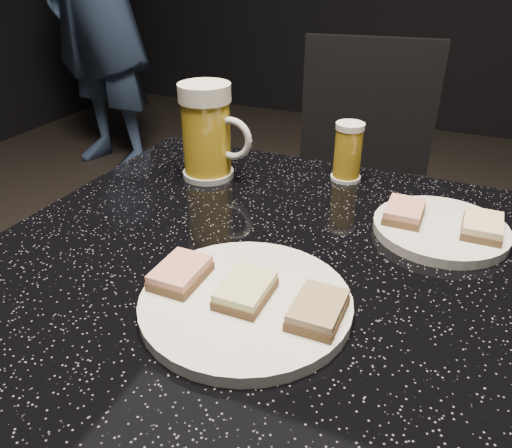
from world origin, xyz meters
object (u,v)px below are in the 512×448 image
(chair, at_px, (359,173))
(beer_tumbler, at_px, (348,152))
(plate_large, at_px, (246,302))
(beer_mug, at_px, (208,132))
(plate_small, at_px, (440,229))
(table, at_px, (256,393))

(chair, bearing_deg, beer_tumbler, -80.93)
(beer_tumbler, bearing_deg, plate_large, -91.61)
(plate_large, distance_m, beer_tumbler, 0.38)
(beer_mug, bearing_deg, plate_large, -55.37)
(plate_small, height_order, beer_tumbler, beer_tumbler)
(plate_large, distance_m, table, 0.27)
(beer_tumbler, height_order, chair, chair)
(plate_small, height_order, chair, chair)
(beer_mug, height_order, chair, beer_mug)
(plate_large, bearing_deg, chair, 95.03)
(chair, bearing_deg, plate_small, -70.41)
(table, distance_m, beer_tumbler, 0.41)
(plate_large, distance_m, chair, 1.03)
(plate_small, bearing_deg, table, -142.36)
(plate_small, bearing_deg, beer_tumbler, 142.65)
(plate_small, relative_size, chair, 0.21)
(plate_large, relative_size, chair, 0.27)
(plate_large, bearing_deg, beer_mug, 124.63)
(table, relative_size, beer_mug, 4.75)
(plate_large, xyz_separation_m, table, (-0.03, 0.09, -0.25))
(beer_mug, bearing_deg, table, -49.06)
(plate_large, relative_size, table, 0.31)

